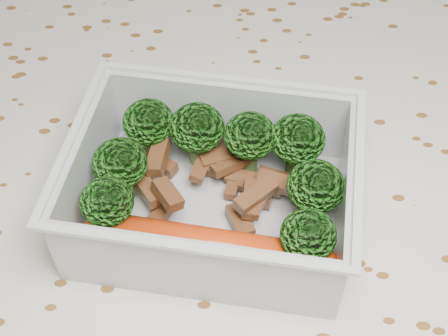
{
  "coord_description": "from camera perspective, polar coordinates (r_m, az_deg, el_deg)",
  "views": [
    {
      "loc": [
        0.0,
        -0.29,
        1.13
      ],
      "look_at": [
        0.01,
        0.01,
        0.78
      ],
      "focal_mm": 50.0,
      "sensor_mm": 36.0,
      "label": 1
    }
  ],
  "objects": [
    {
      "name": "tablecloth",
      "position": [
        0.51,
        -0.67,
        -5.15
      ],
      "size": [
        1.46,
        0.96,
        0.19
      ],
      "color": "silver",
      "rests_on": "dining_table"
    },
    {
      "name": "lunch_container",
      "position": [
        0.45,
        -1.02,
        -2.44
      ],
      "size": [
        0.22,
        0.19,
        0.07
      ],
      "color": "silver",
      "rests_on": "tablecloth"
    },
    {
      "name": "dining_table",
      "position": [
        0.55,
        -0.62,
        -8.18
      ],
      "size": [
        1.4,
        0.9,
        0.75
      ],
      "color": "brown",
      "rests_on": "ground"
    },
    {
      "name": "broccoli_florets",
      "position": [
        0.44,
        -0.43,
        0.62
      ],
      "size": [
        0.18,
        0.14,
        0.06
      ],
      "color": "#608C3F",
      "rests_on": "lunch_container"
    },
    {
      "name": "meat_pile",
      "position": [
        0.46,
        -0.25,
        -1.16
      ],
      "size": [
        0.12,
        0.09,
        0.03
      ],
      "color": "brown",
      "rests_on": "lunch_container"
    },
    {
      "name": "sausage",
      "position": [
        0.42,
        -1.46,
        -7.16
      ],
      "size": [
        0.17,
        0.05,
        0.03
      ],
      "color": "red",
      "rests_on": "lunch_container"
    }
  ]
}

